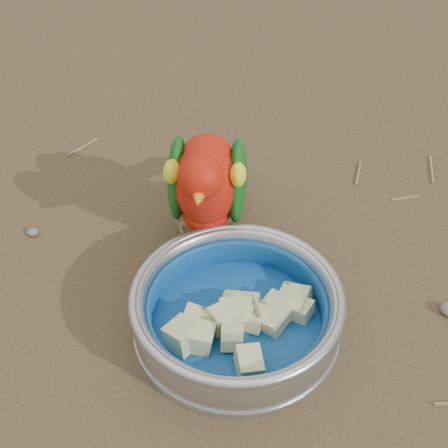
# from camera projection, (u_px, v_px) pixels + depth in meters

# --- Properties ---
(ground) EXTENTS (60.00, 60.00, 0.00)m
(ground) POSITION_uv_depth(u_px,v_px,m) (171.00, 323.00, 0.79)
(ground) COLOR #4E3A27
(food_bowl) EXTENTS (0.23, 0.23, 0.02)m
(food_bowl) POSITION_uv_depth(u_px,v_px,m) (237.00, 326.00, 0.77)
(food_bowl) COLOR #B2B2BA
(food_bowl) RESTS_ON ground
(bowl_wall) EXTENTS (0.23, 0.23, 0.04)m
(bowl_wall) POSITION_uv_depth(u_px,v_px,m) (237.00, 309.00, 0.75)
(bowl_wall) COLOR #B2B2BA
(bowl_wall) RESTS_ON food_bowl
(fruit_wedges) EXTENTS (0.14, 0.14, 0.03)m
(fruit_wedges) POSITION_uv_depth(u_px,v_px,m) (237.00, 313.00, 0.76)
(fruit_wedges) COLOR #C5C48C
(fruit_wedges) RESTS_ON food_bowl
(lory_parrot) EXTENTS (0.12, 0.21, 0.16)m
(lory_parrot) POSITION_uv_depth(u_px,v_px,m) (206.00, 193.00, 0.83)
(lory_parrot) COLOR #B41709
(lory_parrot) RESTS_ON ground
(ground_debris) EXTENTS (0.90, 0.80, 0.01)m
(ground_debris) POSITION_uv_depth(u_px,v_px,m) (186.00, 310.00, 0.80)
(ground_debris) COLOR olive
(ground_debris) RESTS_ON ground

